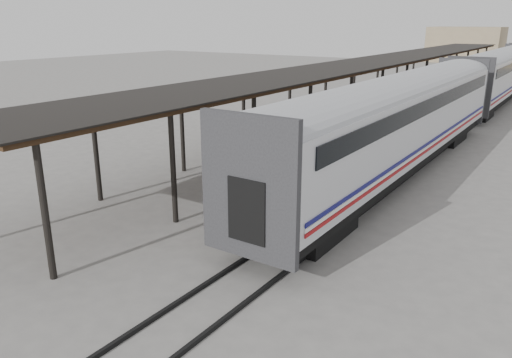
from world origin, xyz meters
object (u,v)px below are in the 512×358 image
at_px(porter, 249,177).
at_px(baggage_cart, 254,198).
at_px(luggage_tug, 375,124).
at_px(pedestrian, 365,121).

bearing_deg(porter, baggage_cart, 17.49).
bearing_deg(luggage_tug, baggage_cart, -85.04).
bearing_deg(pedestrian, baggage_cart, 120.05).
height_order(baggage_cart, pedestrian, pedestrian).
height_order(luggage_tug, pedestrian, pedestrian).
height_order(porter, pedestrian, porter).
bearing_deg(luggage_tug, pedestrian, -126.78).
relative_size(luggage_tug, pedestrian, 0.86).
bearing_deg(porter, luggage_tug, 2.62).
xyz_separation_m(baggage_cart, pedestrian, (-2.00, 15.57, 0.15)).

